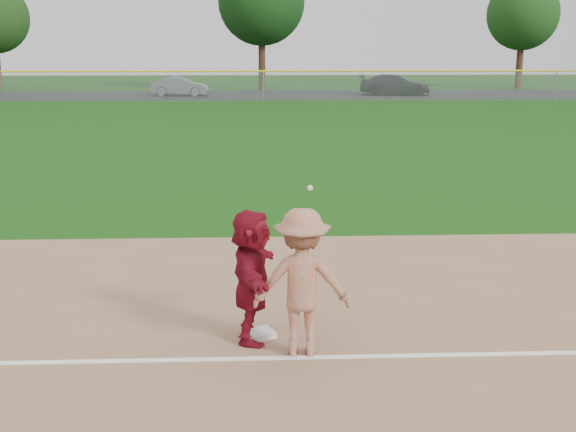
{
  "coord_description": "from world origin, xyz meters",
  "views": [
    {
      "loc": [
        -0.46,
        -9.16,
        3.87
      ],
      "look_at": [
        0.0,
        1.5,
        1.3
      ],
      "focal_mm": 45.0,
      "sensor_mm": 36.0,
      "label": 1
    }
  ],
  "objects_px": {
    "car_mid": "(180,86)",
    "first_base": "(260,333)",
    "base_runner": "(252,275)",
    "car_right": "(395,85)"
  },
  "relations": [
    {
      "from": "first_base",
      "to": "car_mid",
      "type": "height_order",
      "value": "car_mid"
    },
    {
      "from": "car_mid",
      "to": "first_base",
      "type": "bearing_deg",
      "value": -169.06
    },
    {
      "from": "car_right",
      "to": "base_runner",
      "type": "bearing_deg",
      "value": 175.96
    },
    {
      "from": "first_base",
      "to": "car_mid",
      "type": "relative_size",
      "value": 0.08
    },
    {
      "from": "first_base",
      "to": "car_right",
      "type": "bearing_deg",
      "value": 77.17
    },
    {
      "from": "base_runner",
      "to": "car_right",
      "type": "height_order",
      "value": "base_runner"
    },
    {
      "from": "car_right",
      "to": "first_base",
      "type": "bearing_deg",
      "value": 176.06
    },
    {
      "from": "base_runner",
      "to": "car_mid",
      "type": "height_order",
      "value": "base_runner"
    },
    {
      "from": "car_mid",
      "to": "base_runner",
      "type": "bearing_deg",
      "value": -169.2
    },
    {
      "from": "car_mid",
      "to": "car_right",
      "type": "xyz_separation_m",
      "value": [
        16.01,
        0.1,
        0.08
      ]
    }
  ]
}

